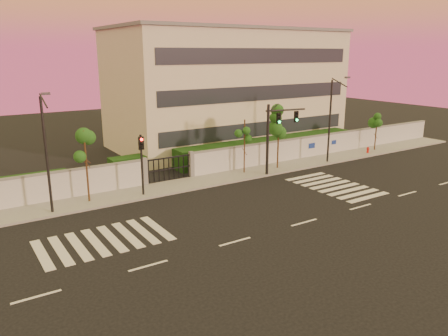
% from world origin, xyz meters
% --- Properties ---
extents(ground, '(120.00, 120.00, 0.00)m').
position_xyz_m(ground, '(0.00, 0.00, 0.00)').
color(ground, black).
rests_on(ground, ground).
extents(sidewalk, '(60.00, 3.00, 0.15)m').
position_xyz_m(sidewalk, '(0.00, 10.50, 0.07)').
color(sidewalk, gray).
rests_on(sidewalk, ground).
extents(perimeter_wall, '(60.00, 0.36, 2.20)m').
position_xyz_m(perimeter_wall, '(0.10, 12.00, 1.07)').
color(perimeter_wall, '#B9BBC0').
rests_on(perimeter_wall, ground).
extents(hedge_row, '(41.00, 4.25, 1.80)m').
position_xyz_m(hedge_row, '(1.17, 14.74, 0.82)').
color(hedge_row, black).
rests_on(hedge_row, ground).
extents(institutional_building, '(24.40, 12.40, 12.25)m').
position_xyz_m(institutional_building, '(9.00, 21.99, 6.16)').
color(institutional_building, beige).
rests_on(institutional_building, ground).
extents(road_markings, '(57.00, 7.62, 0.02)m').
position_xyz_m(road_markings, '(-1.58, 3.76, 0.01)').
color(road_markings, silver).
rests_on(road_markings, ground).
extents(street_tree_c, '(1.50, 1.20, 4.95)m').
position_xyz_m(street_tree_c, '(-9.68, 10.48, 3.64)').
color(street_tree_c, '#382314').
rests_on(street_tree_c, ground).
extents(street_tree_d, '(1.36, 1.08, 4.57)m').
position_xyz_m(street_tree_d, '(3.27, 10.70, 3.36)').
color(street_tree_d, '#382314').
rests_on(street_tree_d, ground).
extents(street_tree_e, '(1.63, 1.30, 5.49)m').
position_xyz_m(street_tree_e, '(6.57, 10.36, 4.04)').
color(street_tree_e, '#382314').
rests_on(street_tree_e, ground).
extents(street_tree_f, '(1.44, 1.14, 3.80)m').
position_xyz_m(street_tree_f, '(19.57, 10.49, 2.80)').
color(street_tree_f, '#382314').
rests_on(street_tree_f, ground).
extents(traffic_signal_main, '(3.68, 0.84, 5.85)m').
position_xyz_m(traffic_signal_main, '(5.22, 9.20, 3.70)').
color(traffic_signal_main, black).
rests_on(traffic_signal_main, ground).
extents(traffic_signal_secondary, '(0.34, 0.34, 4.41)m').
position_xyz_m(traffic_signal_secondary, '(-6.10, 9.78, 2.80)').
color(traffic_signal_secondary, black).
rests_on(traffic_signal_secondary, ground).
extents(streetlight_west, '(0.46, 1.85, 7.68)m').
position_xyz_m(streetlight_west, '(-12.25, 9.52, 4.15)').
color(streetlight_west, black).
rests_on(streetlight_west, ground).
extents(streetlight_east, '(0.47, 1.89, 7.85)m').
position_xyz_m(streetlight_east, '(11.82, 9.41, 4.24)').
color(streetlight_east, black).
rests_on(streetlight_east, ground).
extents(fire_hydrant, '(0.30, 0.28, 0.75)m').
position_xyz_m(fire_hydrant, '(17.83, 9.93, 0.37)').
color(fire_hydrant, red).
rests_on(fire_hydrant, ground).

